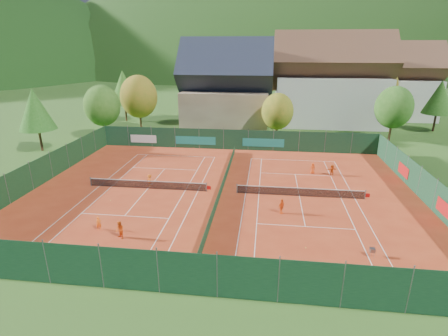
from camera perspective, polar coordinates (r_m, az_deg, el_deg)
ground at (r=36.62m, az=-0.39°, el=-4.02°), size 600.00×600.00×0.00m
clay_pad at (r=36.61m, az=-0.39°, el=-3.98°), size 40.00×32.00×0.01m
court_markings_left at (r=38.39m, az=-12.33°, el=-3.30°), size 11.03×23.83×0.00m
court_markings_right at (r=36.52m, az=12.20°, el=-4.49°), size 11.03×23.83×0.00m
tennis_net_left at (r=38.16m, az=-12.16°, el=-2.62°), size 13.30×0.10×1.02m
tennis_net_right at (r=36.34m, az=12.50°, el=-3.79°), size 13.30×0.10×1.02m
court_divider at (r=36.41m, az=-0.39°, el=-3.26°), size 0.03×28.80×1.00m
fence_north at (r=51.24m, az=1.43°, el=4.62°), size 40.00×0.10×3.00m
fence_south at (r=22.11m, az=-6.02°, el=-16.83°), size 40.00×0.04×3.00m
fence_west at (r=43.29m, az=-27.66°, el=-0.41°), size 0.04×32.00×3.00m
fence_east at (r=39.08m, az=30.15°, el=-2.85°), size 0.09×32.00×3.00m
chalet at (r=64.23m, az=0.43°, el=12.32°), size 16.20×12.00×16.00m
hotel_block_a at (r=70.65m, az=16.93°, el=12.77°), size 21.60×11.00×17.25m
hotel_block_b at (r=81.83m, az=25.88°, el=11.96°), size 17.28×10.00×15.50m
tree_west_front at (r=60.19m, az=-19.30°, el=9.59°), size 5.72×5.72×8.69m
tree_west_mid at (r=63.96m, az=-13.74°, el=11.25°), size 6.44×6.44×9.78m
tree_west_back at (r=73.47m, az=-16.09°, el=12.57°), size 5.60×5.60×10.00m
tree_center at (r=56.20m, az=8.73°, el=9.12°), size 5.01×5.01×7.60m
tree_east_front at (r=61.27m, az=25.99°, el=8.89°), size 5.72×5.72×8.69m
tree_east_mid at (r=72.22m, az=31.74°, el=9.82°), size 5.04×5.04×9.00m
tree_west_side at (r=56.34m, az=-28.46°, el=8.44°), size 5.04×5.04×9.00m
tree_east_back at (r=76.83m, az=23.93°, el=11.96°), size 7.15×7.15×10.86m
mountain_backdrop at (r=273.31m, az=12.11°, el=7.52°), size 820.00×530.00×242.00m
ball_hopper at (r=28.03m, az=23.06°, el=-12.23°), size 0.34×0.34×0.80m
loose_ball_0 at (r=36.45m, az=-18.04°, el=-5.06°), size 0.07×0.07×0.07m
loose_ball_1 at (r=27.84m, az=13.21°, el=-12.56°), size 0.07×0.07×0.07m
loose_ball_2 at (r=42.81m, az=6.62°, el=-0.53°), size 0.07×0.07×0.07m
player_left_near at (r=31.08m, az=-19.77°, el=-8.50°), size 0.51×0.48×1.17m
player_left_mid at (r=29.19m, az=-16.65°, el=-9.67°), size 0.92×0.87×1.49m
player_left_far at (r=38.74m, az=-12.03°, el=-1.99°), size 1.02×0.87×1.37m
player_right_near at (r=32.31m, az=9.37°, el=-6.18°), size 0.79×0.89×1.44m
player_right_far_a at (r=43.04m, az=14.26°, el=-0.03°), size 0.73×0.57×1.32m
player_right_far_b at (r=43.00m, az=17.20°, el=-0.32°), size 1.29×0.72×1.32m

